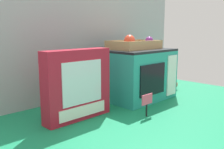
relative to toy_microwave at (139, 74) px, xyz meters
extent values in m
plane|color=#147A4C|center=(-0.22, -0.05, -0.14)|extent=(1.70, 1.70, 0.00)
cube|color=#A0A3A8|center=(-0.22, 0.26, 0.26)|extent=(1.61, 0.03, 0.79)
cube|color=teal|center=(0.00, 0.00, -0.01)|extent=(0.38, 0.25, 0.26)
cube|color=black|center=(0.00, 0.00, 0.13)|extent=(0.38, 0.25, 0.01)
cube|color=black|center=(-0.05, -0.13, -0.01)|extent=(0.20, 0.01, 0.16)
cube|color=white|center=(0.13, -0.13, -0.01)|extent=(0.08, 0.01, 0.22)
cube|color=tan|center=(-0.01, 0.03, 0.15)|extent=(0.28, 0.17, 0.02)
cube|color=tan|center=(-0.01, -0.05, 0.17)|extent=(0.28, 0.01, 0.02)
cube|color=tan|center=(-0.01, 0.11, 0.17)|extent=(0.28, 0.01, 0.02)
cube|color=tan|center=(-0.14, 0.03, 0.17)|extent=(0.01, 0.17, 0.02)
cube|color=tan|center=(0.13, 0.03, 0.17)|extent=(0.01, 0.17, 0.02)
sphere|color=#72287F|center=(0.07, -0.01, 0.18)|extent=(0.04, 0.04, 0.04)
sphere|color=#E04228|center=(-0.10, -0.01, 0.19)|extent=(0.06, 0.06, 0.06)
cube|color=#B2192D|center=(-0.44, -0.02, 0.01)|extent=(0.31, 0.07, 0.30)
cube|color=silver|center=(-0.44, -0.06, 0.03)|extent=(0.20, 0.00, 0.18)
cube|color=white|center=(-0.44, -0.06, -0.10)|extent=(0.24, 0.00, 0.05)
cylinder|color=black|center=(-0.20, -0.21, -0.11)|extent=(0.01, 0.01, 0.06)
cube|color=#F44C6B|center=(-0.20, -0.22, -0.06)|extent=(0.07, 0.00, 0.05)
sphere|color=red|center=(0.32, -0.02, -0.10)|extent=(0.06, 0.06, 0.06)
camera|label=1|loc=(-1.05, -0.86, 0.24)|focal=40.01mm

